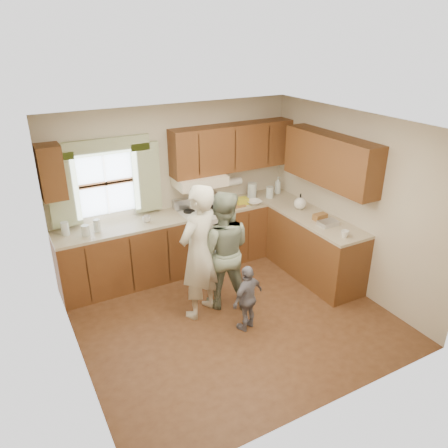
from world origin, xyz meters
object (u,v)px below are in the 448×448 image
stove (204,238)px  woman_right (222,250)px  woman_left (199,253)px  child (248,298)px

stove → woman_right: size_ratio=0.66×
woman_left → woman_right: woman_left is taller
woman_right → stove: bearing=-75.1°
woman_left → child: woman_left is taller
woman_left → child: bearing=97.3°
woman_left → woman_right: bearing=162.9°
woman_right → child: (0.01, -0.63, -0.37)m
woman_right → child: size_ratio=1.84×
woman_left → child: (0.38, -0.58, -0.45)m
stove → child: 1.75m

